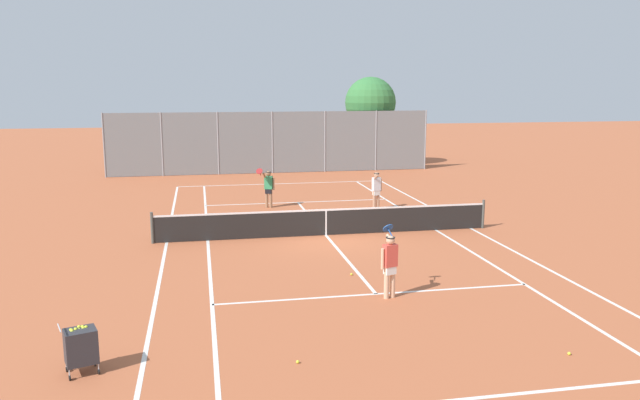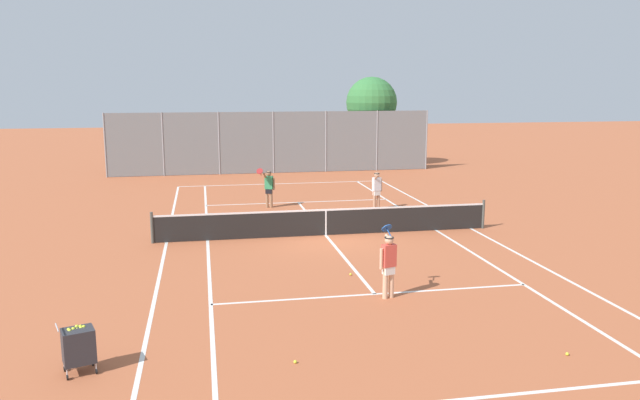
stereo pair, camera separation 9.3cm
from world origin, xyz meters
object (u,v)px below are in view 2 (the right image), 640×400
object	(u,v)px
player_near_side	(388,262)
player_far_right	(377,188)
player_far_left	(269,187)
loose_tennis_ball_0	(295,362)
tennis_net	(326,221)
loose_tennis_ball_2	(351,274)
tree_behind_left	(371,104)
loose_tennis_ball_1	(567,354)
ball_cart	(79,346)

from	to	relation	value
player_near_side	player_far_right	xyz separation A→B (m)	(2.79, 10.89, -0.02)
player_far_left	loose_tennis_ball_0	xyz separation A→B (m)	(-1.16, -15.43, -0.89)
tennis_net	loose_tennis_ball_0	xyz separation A→B (m)	(-2.59, -9.99, -0.48)
loose_tennis_ball_2	tree_behind_left	distance (m)	24.17
player_near_side	tree_behind_left	bearing A→B (deg)	75.69
player_near_side	loose_tennis_ball_1	distance (m)	4.74
player_near_side	loose_tennis_ball_0	xyz separation A→B (m)	(-2.84, -3.28, -0.89)
loose_tennis_ball_1	tree_behind_left	size ratio (longest dim) A/B	0.01
ball_cart	loose_tennis_ball_0	world-z (taller)	ball_cart
player_far_left	loose_tennis_ball_0	world-z (taller)	player_far_left
loose_tennis_ball_2	loose_tennis_ball_1	bearing A→B (deg)	-63.25
ball_cart	player_near_side	size ratio (longest dim) A/B	0.54
player_far_right	loose_tennis_ball_2	xyz separation A→B (m)	(-3.28, -8.91, -0.88)
player_far_right	ball_cart	bearing A→B (deg)	-124.86
player_far_left	player_far_right	size ratio (longest dim) A/B	1.11
ball_cart	player_far_right	bearing A→B (deg)	55.14
ball_cart	player_far_left	distance (m)	15.92
loose_tennis_ball_0	loose_tennis_ball_1	world-z (taller)	same
player_near_side	player_far_right	world-z (taller)	player_near_side
tree_behind_left	loose_tennis_ball_1	bearing A→B (deg)	-97.60
loose_tennis_ball_1	ball_cart	bearing A→B (deg)	173.77
loose_tennis_ball_1	tree_behind_left	xyz separation A→B (m)	(3.84, 28.75, 4.01)
ball_cart	player_far_left	size ratio (longest dim) A/B	0.54
loose_tennis_ball_0	player_near_side	bearing A→B (deg)	49.10
tennis_net	loose_tennis_ball_1	xyz separation A→B (m)	(2.74, -10.65, -0.48)
player_near_side	player_far_left	world-z (taller)	same
ball_cart	player_far_left	world-z (taller)	player_far_left
tennis_net	loose_tennis_ball_2	bearing A→B (deg)	-92.86
ball_cart	loose_tennis_ball_1	xyz separation A→B (m)	(9.31, -1.02, -0.50)
ball_cart	tree_behind_left	world-z (taller)	tree_behind_left
loose_tennis_ball_0	tree_behind_left	world-z (taller)	tree_behind_left
loose_tennis_ball_1	loose_tennis_ball_2	bearing A→B (deg)	116.75
ball_cart	tennis_net	bearing A→B (deg)	55.69
loose_tennis_ball_2	loose_tennis_ball_0	bearing A→B (deg)	-114.15
tennis_net	player_near_side	distance (m)	6.73
player_far_left	loose_tennis_ball_0	distance (m)	15.50
ball_cart	player_near_side	distance (m)	7.42
tennis_net	player_near_side	size ratio (longest dim) A/B	6.76
ball_cart	loose_tennis_ball_2	distance (m)	8.02
tennis_net	ball_cart	size ratio (longest dim) A/B	12.47
player_near_side	loose_tennis_ball_1	bearing A→B (deg)	-57.61
loose_tennis_ball_0	tree_behind_left	xyz separation A→B (m)	(9.17, 28.10, 4.01)
player_far_left	tree_behind_left	size ratio (longest dim) A/B	0.31
player_far_left	player_far_right	xyz separation A→B (m)	(4.47, -1.26, -0.02)
tennis_net	player_near_side	xyz separation A→B (m)	(0.25, -6.72, 0.42)
player_near_side	tennis_net	bearing A→B (deg)	92.11
player_far_left	tree_behind_left	bearing A→B (deg)	57.71
player_near_side	loose_tennis_ball_1	world-z (taller)	player_near_side
tennis_net	loose_tennis_ball_1	world-z (taller)	tennis_net
tennis_net	player_far_right	xyz separation A→B (m)	(3.04, 4.17, 0.40)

